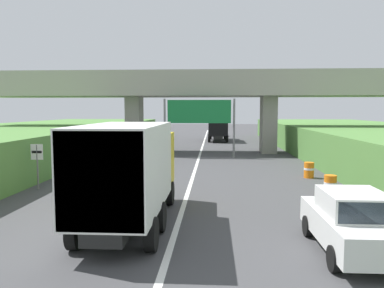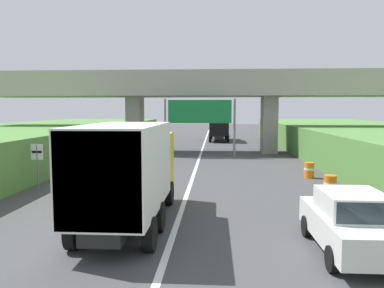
{
  "view_description": "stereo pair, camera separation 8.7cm",
  "coord_description": "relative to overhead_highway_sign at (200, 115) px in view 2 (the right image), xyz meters",
  "views": [
    {
      "loc": [
        1.22,
        -4.06,
        3.88
      ],
      "look_at": [
        0.0,
        16.51,
        2.0
      ],
      "focal_mm": 34.78,
      "sensor_mm": 36.0,
      "label": 1
    },
    {
      "loc": [
        1.3,
        -4.06,
        3.88
      ],
      "look_at": [
        0.0,
        16.51,
        2.0
      ],
      "focal_mm": 34.78,
      "sensor_mm": 36.0,
      "label": 2
    }
  ],
  "objects": [
    {
      "name": "lane_centre_stripe",
      "position": [
        0.0,
        -2.42,
        -3.49
      ],
      "size": [
        0.2,
        88.02,
        0.01
      ],
      "primitive_type": "cube",
      "color": "white",
      "rests_on": "ground"
    },
    {
      "name": "overpass_bridge",
      "position": [
        0.0,
        3.59,
        1.96
      ],
      "size": [
        40.0,
        4.8,
        7.31
      ],
      "color": "#9E998E",
      "rests_on": "ground"
    },
    {
      "name": "overhead_highway_sign",
      "position": [
        0.0,
        0.0,
        0.0
      ],
      "size": [
        5.88,
        0.18,
        4.81
      ],
      "color": "slate",
      "rests_on": "ground"
    },
    {
      "name": "speed_limit_sign",
      "position": [
        -7.4,
        -12.97,
        -2.02
      ],
      "size": [
        0.6,
        0.08,
        2.23
      ],
      "color": "slate",
      "rests_on": "ground"
    },
    {
      "name": "truck_yellow",
      "position": [
        -1.56,
        -18.35,
        -1.56
      ],
      "size": [
        2.44,
        7.3,
        3.44
      ],
      "color": "black",
      "rests_on": "ground"
    },
    {
      "name": "truck_black",
      "position": [
        1.72,
        16.57,
        -1.56
      ],
      "size": [
        2.44,
        7.3,
        3.44
      ],
      "color": "black",
      "rests_on": "ground"
    },
    {
      "name": "car_silver",
      "position": [
        1.67,
        25.32,
        -2.64
      ],
      "size": [
        1.86,
        4.1,
        1.72
      ],
      "color": "#B2B5B7",
      "rests_on": "ground"
    },
    {
      "name": "car_white",
      "position": [
        4.95,
        -20.44,
        -2.64
      ],
      "size": [
        1.86,
        4.1,
        1.72
      ],
      "color": "silver",
      "rests_on": "ground"
    },
    {
      "name": "construction_barrel_0",
      "position": [
        6.71,
        -17.54,
        -3.04
      ],
      "size": [
        0.57,
        0.57,
        0.9
      ],
      "color": "orange",
      "rests_on": "ground"
    },
    {
      "name": "construction_barrel_1",
      "position": [
        6.58,
        -13.28,
        -3.04
      ],
      "size": [
        0.57,
        0.57,
        0.9
      ],
      "color": "orange",
      "rests_on": "ground"
    },
    {
      "name": "construction_barrel_2",
      "position": [
        6.68,
        -9.03,
        -3.04
      ],
      "size": [
        0.57,
        0.57,
        0.9
      ],
      "color": "orange",
      "rests_on": "ground"
    }
  ]
}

